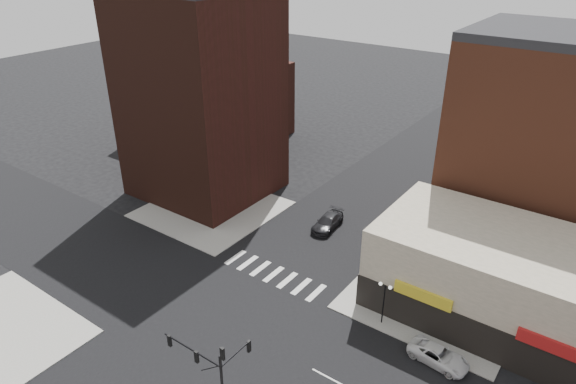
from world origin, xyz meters
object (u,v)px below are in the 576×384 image
Objects in this scene: traffic_signal at (215,369)px; dark_sedan_north at (328,222)px; street_lamp_ne at (385,293)px; white_suv at (439,356)px.

traffic_signal is 1.44× the size of dark_sedan_north.
traffic_signal reaches higher than street_lamp_ne.
white_suv is (10.49, 14.33, -4.29)m from traffic_signal.
white_suv is at bearing -40.02° from dark_sedan_north.
white_suv is at bearing 53.80° from traffic_signal.
dark_sedan_north is at bearing 138.35° from street_lamp_ne.
dark_sedan_north reaches higher than white_suv.
street_lamp_ne is at bearing 80.94° from white_suv.
dark_sedan_north is (-12.50, 11.11, -2.51)m from street_lamp_ne.
street_lamp_ne is 6.47m from white_suv.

